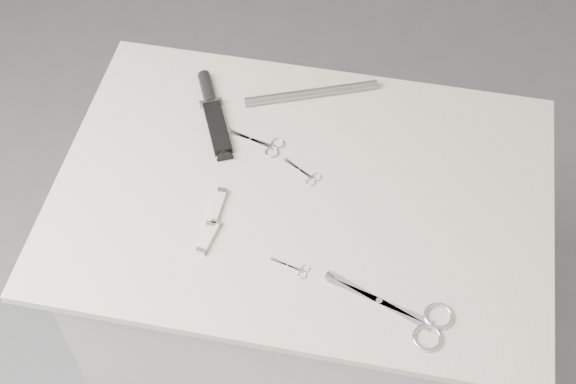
% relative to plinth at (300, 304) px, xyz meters
% --- Properties ---
extents(ground, '(4.00, 4.00, 0.01)m').
position_rel_plinth_xyz_m(ground, '(0.00, 0.00, -0.46)').
color(ground, slate).
rests_on(ground, ground).
extents(plinth, '(0.90, 0.60, 0.90)m').
position_rel_plinth_xyz_m(plinth, '(0.00, 0.00, 0.00)').
color(plinth, beige).
rests_on(plinth, ground).
extents(display_board, '(1.00, 0.70, 0.02)m').
position_rel_plinth_xyz_m(display_board, '(0.00, 0.00, 0.46)').
color(display_board, beige).
rests_on(display_board, plinth).
extents(large_shears, '(0.24, 0.14, 0.01)m').
position_rel_plinth_xyz_m(large_shears, '(0.25, -0.25, 0.47)').
color(large_shears, silver).
rests_on(large_shears, display_board).
extents(embroidery_scissors_a, '(0.13, 0.07, 0.00)m').
position_rel_plinth_xyz_m(embroidery_scissors_a, '(-0.10, 0.10, 0.47)').
color(embroidery_scissors_a, silver).
rests_on(embroidery_scissors_a, display_board).
extents(embroidery_scissors_b, '(0.09, 0.06, 0.00)m').
position_rel_plinth_xyz_m(embroidery_scissors_b, '(0.00, 0.04, 0.47)').
color(embroidery_scissors_b, silver).
rests_on(embroidery_scissors_b, display_board).
extents(tiny_scissors, '(0.08, 0.04, 0.00)m').
position_rel_plinth_xyz_m(tiny_scissors, '(0.02, -0.19, 0.47)').
color(tiny_scissors, silver).
rests_on(tiny_scissors, display_board).
extents(sheathed_knife, '(0.13, 0.23, 0.03)m').
position_rel_plinth_xyz_m(sheathed_knife, '(-0.23, 0.17, 0.48)').
color(sheathed_knife, black).
rests_on(sheathed_knife, display_board).
extents(pocket_knife_a, '(0.03, 0.08, 0.01)m').
position_rel_plinth_xyz_m(pocket_knife_a, '(-0.16, -0.15, 0.47)').
color(pocket_knife_a, silver).
rests_on(pocket_knife_a, display_board).
extents(pocket_knife_b, '(0.02, 0.10, 0.01)m').
position_rel_plinth_xyz_m(pocket_knife_b, '(-0.16, -0.08, 0.48)').
color(pocket_knife_b, silver).
rests_on(pocket_knife_b, display_board).
extents(metal_rail, '(0.28, 0.13, 0.02)m').
position_rel_plinth_xyz_m(metal_rail, '(-0.03, 0.26, 0.48)').
color(metal_rail, gray).
rests_on(metal_rail, display_board).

